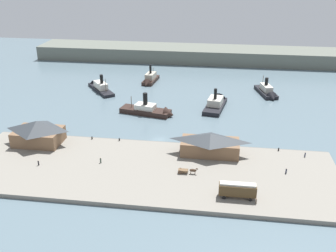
{
  "coord_description": "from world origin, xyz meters",
  "views": [
    {
      "loc": [
        19.78,
        -117.9,
        58.21
      ],
      "look_at": [
        2.09,
        7.5,
        2.0
      ],
      "focal_mm": 41.37,
      "sensor_mm": 36.0,
      "label": 1
    }
  ],
  "objects_px": {
    "pedestrian_near_east_shed": "(286,171)",
    "ferry_departing_north": "(99,87)",
    "pedestrian_walking_west": "(101,160)",
    "ferry_moored_east": "(150,80)",
    "pedestrian_at_waters_edge": "(256,201)",
    "street_tram": "(238,189)",
    "ferry_approaching_west": "(216,103)",
    "ferry_shed_customs_shed": "(38,132)",
    "mooring_post_west": "(279,149)",
    "pedestrian_standing_center": "(305,155)",
    "mooring_post_east": "(119,139)",
    "mooring_post_center_east": "(92,138)",
    "pedestrian_by_tram": "(38,163)",
    "ferry_shed_west_terminal": "(210,144)",
    "ferry_near_quay": "(151,111)",
    "ferry_mid_harbor": "(268,92)",
    "horse_cart": "(187,170)"
  },
  "relations": [
    {
      "from": "mooring_post_east",
      "to": "ferry_moored_east",
      "type": "relative_size",
      "value": 0.06
    },
    {
      "from": "ferry_shed_west_terminal",
      "to": "pedestrian_by_tram",
      "type": "bearing_deg",
      "value": -163.84
    },
    {
      "from": "pedestrian_near_east_shed",
      "to": "ferry_approaching_west",
      "type": "height_order",
      "value": "ferry_approaching_west"
    },
    {
      "from": "pedestrian_at_waters_edge",
      "to": "pedestrian_by_tram",
      "type": "bearing_deg",
      "value": 170.23
    },
    {
      "from": "ferry_mid_harbor",
      "to": "ferry_shed_west_terminal",
      "type": "bearing_deg",
      "value": -110.72
    },
    {
      "from": "ferry_departing_north",
      "to": "mooring_post_west",
      "type": "bearing_deg",
      "value": -35.64
    },
    {
      "from": "ferry_shed_west_terminal",
      "to": "ferry_mid_harbor",
      "type": "bearing_deg",
      "value": 69.28
    },
    {
      "from": "ferry_moored_east",
      "to": "street_tram",
      "type": "bearing_deg",
      "value": -67.17
    },
    {
      "from": "pedestrian_near_east_shed",
      "to": "ferry_departing_north",
      "type": "distance_m",
      "value": 102.55
    },
    {
      "from": "ferry_approaching_west",
      "to": "ferry_departing_north",
      "type": "bearing_deg",
      "value": 165.49
    },
    {
      "from": "pedestrian_walking_west",
      "to": "ferry_approaching_west",
      "type": "xyz_separation_m",
      "value": [
        32.99,
        55.58,
        -0.49
      ]
    },
    {
      "from": "street_tram",
      "to": "ferry_near_quay",
      "type": "height_order",
      "value": "ferry_near_quay"
    },
    {
      "from": "ferry_shed_west_terminal",
      "to": "ferry_mid_harbor",
      "type": "distance_m",
      "value": 66.39
    },
    {
      "from": "ferry_near_quay",
      "to": "pedestrian_at_waters_edge",
      "type": "bearing_deg",
      "value": -57.2
    },
    {
      "from": "mooring_post_east",
      "to": "ferry_mid_harbor",
      "type": "distance_m",
      "value": 78.45
    },
    {
      "from": "mooring_post_east",
      "to": "ferry_mid_harbor",
      "type": "relative_size",
      "value": 0.05
    },
    {
      "from": "mooring_post_center_east",
      "to": "street_tram",
      "type": "bearing_deg",
      "value": -30.38
    },
    {
      "from": "horse_cart",
      "to": "mooring_post_west",
      "type": "height_order",
      "value": "horse_cart"
    },
    {
      "from": "ferry_moored_east",
      "to": "ferry_approaching_west",
      "type": "relative_size",
      "value": 0.74
    },
    {
      "from": "pedestrian_standing_center",
      "to": "mooring_post_center_east",
      "type": "relative_size",
      "value": 1.76
    },
    {
      "from": "pedestrian_by_tram",
      "to": "ferry_mid_harbor",
      "type": "xyz_separation_m",
      "value": [
        73.25,
        76.45,
        -0.55
      ]
    },
    {
      "from": "ferry_shed_customs_shed",
      "to": "pedestrian_walking_west",
      "type": "relative_size",
      "value": 8.64
    },
    {
      "from": "pedestrian_walking_west",
      "to": "mooring_post_east",
      "type": "relative_size",
      "value": 1.96
    },
    {
      "from": "pedestrian_standing_center",
      "to": "ferry_mid_harbor",
      "type": "bearing_deg",
      "value": 95.42
    },
    {
      "from": "ferry_moored_east",
      "to": "ferry_shed_west_terminal",
      "type": "bearing_deg",
      "value": -65.98
    },
    {
      "from": "ferry_approaching_west",
      "to": "mooring_post_east",
      "type": "bearing_deg",
      "value": -127.88
    },
    {
      "from": "pedestrian_walking_west",
      "to": "ferry_moored_east",
      "type": "relative_size",
      "value": 0.11
    },
    {
      "from": "ferry_shed_customs_shed",
      "to": "ferry_departing_north",
      "type": "relative_size",
      "value": 0.71
    },
    {
      "from": "mooring_post_east",
      "to": "street_tram",
      "type": "bearing_deg",
      "value": -36.23
    },
    {
      "from": "ferry_shed_west_terminal",
      "to": "ferry_near_quay",
      "type": "distance_m",
      "value": 40.63
    },
    {
      "from": "ferry_moored_east",
      "to": "ferry_departing_north",
      "type": "distance_m",
      "value": 25.68
    },
    {
      "from": "pedestrian_by_tram",
      "to": "mooring_post_east",
      "type": "height_order",
      "value": "pedestrian_by_tram"
    },
    {
      "from": "street_tram",
      "to": "pedestrian_by_tram",
      "type": "relative_size",
      "value": 5.78
    },
    {
      "from": "mooring_post_center_east",
      "to": "mooring_post_east",
      "type": "height_order",
      "value": "same"
    },
    {
      "from": "pedestrian_at_waters_edge",
      "to": "pedestrian_walking_west",
      "type": "bearing_deg",
      "value": 161.75
    },
    {
      "from": "ferry_departing_north",
      "to": "ferry_moored_east",
      "type": "bearing_deg",
      "value": 31.93
    },
    {
      "from": "pedestrian_at_waters_edge",
      "to": "ferry_near_quay",
      "type": "relative_size",
      "value": 0.07
    },
    {
      "from": "pedestrian_standing_center",
      "to": "ferry_near_quay",
      "type": "relative_size",
      "value": 0.07
    },
    {
      "from": "ferry_moored_east",
      "to": "ferry_mid_harbor",
      "type": "height_order",
      "value": "ferry_moored_east"
    },
    {
      "from": "pedestrian_near_east_shed",
      "to": "pedestrian_standing_center",
      "type": "bearing_deg",
      "value": 57.01
    },
    {
      "from": "mooring_post_west",
      "to": "mooring_post_east",
      "type": "height_order",
      "value": "same"
    },
    {
      "from": "mooring_post_east",
      "to": "ferry_approaching_west",
      "type": "xyz_separation_m",
      "value": [
        31.27,
        40.21,
        -0.14
      ]
    },
    {
      "from": "ferry_moored_east",
      "to": "mooring_post_west",
      "type": "bearing_deg",
      "value": -51.48
    },
    {
      "from": "ferry_shed_west_terminal",
      "to": "pedestrian_at_waters_edge",
      "type": "xyz_separation_m",
      "value": [
        12.6,
        -25.18,
        -2.74
      ]
    },
    {
      "from": "ferry_moored_east",
      "to": "pedestrian_standing_center",
      "type": "bearing_deg",
      "value": -49.04
    },
    {
      "from": "ferry_mid_harbor",
      "to": "ferry_near_quay",
      "type": "bearing_deg",
      "value": -148.18
    },
    {
      "from": "pedestrian_standing_center",
      "to": "ferry_approaching_west",
      "type": "distance_m",
      "value": 51.57
    },
    {
      "from": "street_tram",
      "to": "horse_cart",
      "type": "height_order",
      "value": "street_tram"
    },
    {
      "from": "pedestrian_by_tram",
      "to": "mooring_post_center_east",
      "type": "height_order",
      "value": "pedestrian_by_tram"
    },
    {
      "from": "ferry_shed_customs_shed",
      "to": "mooring_post_west",
      "type": "bearing_deg",
      "value": 3.98
    }
  ]
}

